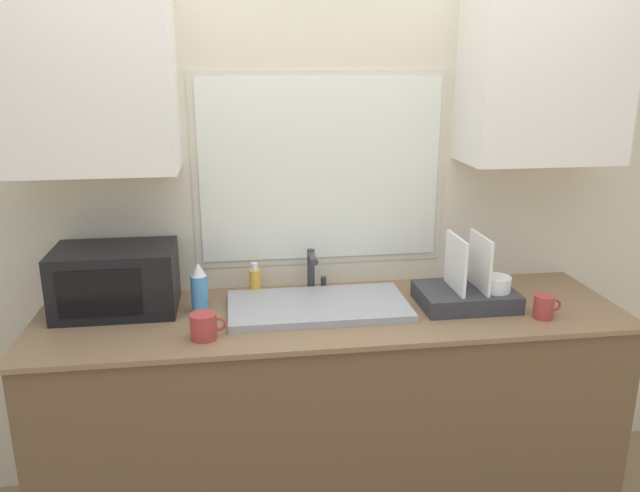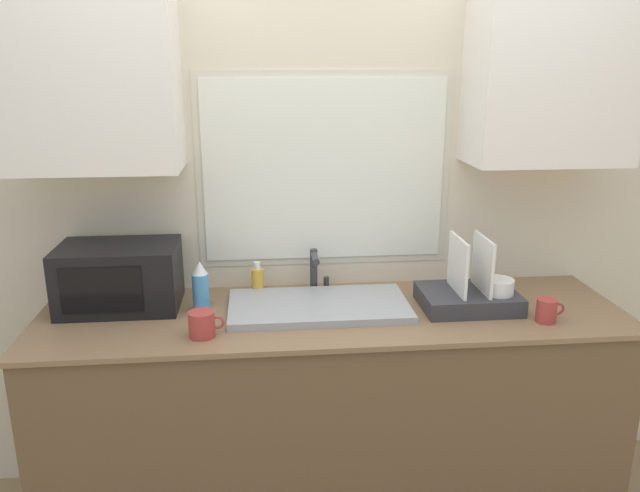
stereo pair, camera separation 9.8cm
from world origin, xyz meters
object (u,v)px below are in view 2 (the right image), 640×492
(spray_bottle, at_px, (201,287))
(faucet, at_px, (315,268))
(mug_near_sink, at_px, (202,324))
(microwave, at_px, (119,277))
(soap_bottle, at_px, (258,280))
(dish_rack, at_px, (471,294))

(spray_bottle, bearing_deg, faucet, 18.33)
(mug_near_sink, bearing_deg, microwave, 137.48)
(faucet, height_order, soap_bottle, faucet)
(faucet, bearing_deg, mug_near_sink, -137.30)
(faucet, xyz_separation_m, microwave, (-0.79, -0.09, 0.02))
(mug_near_sink, bearing_deg, faucet, 42.70)
(dish_rack, bearing_deg, microwave, 174.12)
(microwave, relative_size, dish_rack, 1.22)
(faucet, xyz_separation_m, mug_near_sink, (-0.44, -0.41, -0.06))
(dish_rack, xyz_separation_m, soap_bottle, (-0.85, 0.24, 0.00))
(microwave, xyz_separation_m, spray_bottle, (0.32, -0.06, -0.03))
(mug_near_sink, bearing_deg, soap_bottle, 64.51)
(faucet, height_order, microwave, microwave)
(microwave, relative_size, spray_bottle, 2.29)
(faucet, xyz_separation_m, spray_bottle, (-0.47, -0.15, -0.01))
(microwave, distance_m, dish_rack, 1.40)
(dish_rack, distance_m, mug_near_sink, 1.06)
(microwave, xyz_separation_m, mug_near_sink, (0.35, -0.32, -0.08))
(soap_bottle, relative_size, mug_near_sink, 1.09)
(microwave, relative_size, mug_near_sink, 3.60)
(soap_bottle, xyz_separation_m, mug_near_sink, (-0.20, -0.42, -0.01))
(spray_bottle, relative_size, soap_bottle, 1.44)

